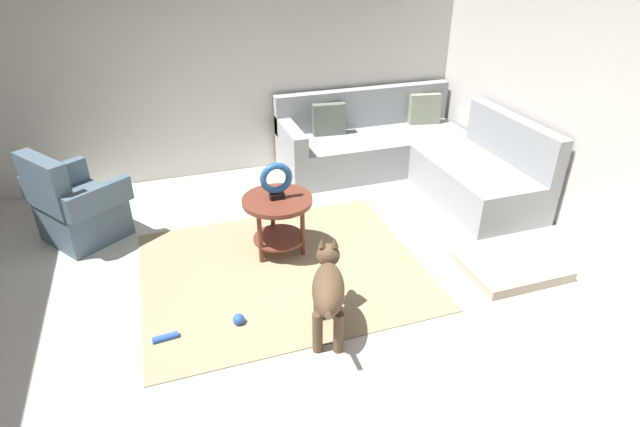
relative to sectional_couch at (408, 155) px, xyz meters
name	(u,v)px	position (x,y,z in m)	size (l,w,h in m)	color
ground_plane	(288,333)	(-1.99, -2.02, -0.34)	(6.00, 6.00, 0.10)	silver
wall_back	(212,54)	(-1.99, 0.92, 1.06)	(6.00, 0.12, 2.70)	silver
area_rug	(283,270)	(-1.84, -1.32, -0.28)	(2.30, 1.90, 0.01)	tan
sectional_couch	(408,155)	(0.00, 0.00, 0.00)	(2.20, 2.25, 0.88)	#9EA3A8
armchair	(76,208)	(-3.47, -0.24, 0.03)	(0.95, 1.00, 0.88)	#4C6070
side_table	(278,211)	(-1.79, -1.04, 0.13)	(0.60, 0.60, 0.54)	brown
torus_sculpture	(276,180)	(-1.79, -1.04, 0.42)	(0.28, 0.08, 0.33)	black
dog_bed_mat	(512,266)	(-0.01, -1.94, -0.24)	(0.80, 0.60, 0.09)	#B2A38E
dog	(328,288)	(-1.72, -2.14, 0.09)	(0.38, 0.82, 0.63)	brown
dog_toy_ball	(239,319)	(-2.31, -1.87, -0.25)	(0.09, 0.09, 0.09)	blue
dog_toy_rope	(165,338)	(-2.83, -1.87, -0.26)	(0.05, 0.05, 0.18)	blue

